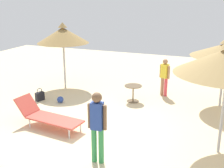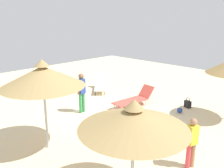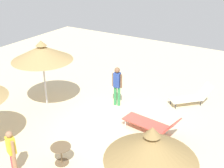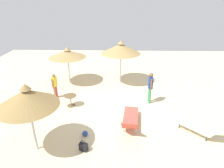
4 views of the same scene
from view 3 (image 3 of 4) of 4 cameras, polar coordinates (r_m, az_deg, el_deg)
name	(u,v)px [view 3 (image 3 of 4)]	position (r m, az deg, el deg)	size (l,w,h in m)	color
ground	(108,124)	(11.92, -0.74, -7.82)	(24.00, 24.00, 0.10)	beige
parasol_umbrella_center	(151,148)	(6.80, 7.60, -12.08)	(2.18, 2.18, 2.82)	#B2B2B7
parasol_umbrella_edge	(42,53)	(12.67, -13.40, 5.89)	(2.58, 2.58, 2.95)	#B2B2B7
lounge_chair_near_left	(152,124)	(11.25, 7.73, -7.60)	(0.92, 2.25, 0.86)	#CC4C3F
lounge_chair_front	(192,96)	(13.63, 15.24, -2.34)	(1.73, 1.71, 0.91)	silver
person_standing_back	(12,150)	(9.55, -18.83, -12.00)	(0.30, 0.43, 1.51)	#A57554
person_standing_near_right	(117,84)	(12.77, 1.00, 0.05)	(0.24, 0.47, 1.79)	#338C4C
side_table_round	(61,152)	(9.80, -9.79, -12.78)	(0.66, 0.66, 0.64)	brown
beach_ball	(147,167)	(9.67, 6.83, -15.55)	(0.25, 0.25, 0.25)	navy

